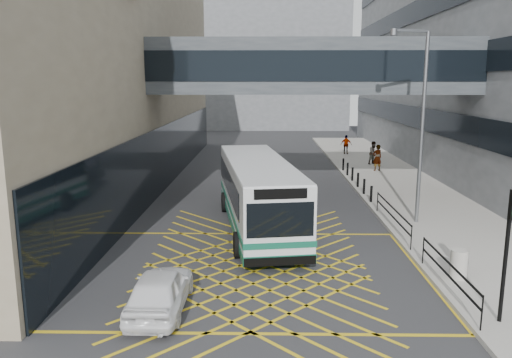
# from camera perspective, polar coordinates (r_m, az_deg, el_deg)

# --- Properties ---
(ground) EXTENTS (120.00, 120.00, 0.00)m
(ground) POSITION_cam_1_polar(r_m,az_deg,el_deg) (18.17, -0.23, -10.53)
(ground) COLOR #333335
(building_far) EXTENTS (28.00, 16.00, 18.00)m
(building_far) POSITION_cam_1_polar(r_m,az_deg,el_deg) (76.96, -0.77, 12.79)
(building_far) COLOR slate
(building_far) RESTS_ON ground
(skybridge) EXTENTS (20.00, 4.10, 3.00)m
(skybridge) POSITION_cam_1_polar(r_m,az_deg,el_deg) (29.02, 6.37, 12.61)
(skybridge) COLOR #41464B
(skybridge) RESTS_ON ground
(pavement) EXTENTS (6.00, 54.00, 0.16)m
(pavement) POSITION_cam_1_polar(r_m,az_deg,el_deg) (33.69, 15.84, -0.67)
(pavement) COLOR #A8A39A
(pavement) RESTS_ON ground
(box_junction) EXTENTS (12.00, 9.00, 0.01)m
(box_junction) POSITION_cam_1_polar(r_m,az_deg,el_deg) (18.17, -0.23, -10.51)
(box_junction) COLOR gold
(box_junction) RESTS_ON ground
(bus) EXTENTS (4.32, 11.67, 3.20)m
(bus) POSITION_cam_1_polar(r_m,az_deg,el_deg) (22.85, 0.17, -1.51)
(bus) COLOR silver
(bus) RESTS_ON ground
(car_white) EXTENTS (1.74, 4.21, 1.34)m
(car_white) POSITION_cam_1_polar(r_m,az_deg,el_deg) (15.31, -10.91, -12.30)
(car_white) COLOR white
(car_white) RESTS_ON ground
(car_dark) EXTENTS (2.47, 4.39, 1.29)m
(car_dark) POSITION_cam_1_polar(r_m,az_deg,el_deg) (35.93, 1.34, 1.39)
(car_dark) COLOR black
(car_dark) RESTS_ON ground
(car_silver) EXTENTS (2.83, 4.71, 1.37)m
(car_silver) POSITION_cam_1_polar(r_m,az_deg,el_deg) (33.71, 1.33, 0.81)
(car_silver) COLOR gray
(car_silver) RESTS_ON ground
(traffic_light) EXTENTS (0.27, 0.43, 3.77)m
(traffic_light) POSITION_cam_1_polar(r_m,az_deg,el_deg) (14.96, 27.00, -5.97)
(traffic_light) COLOR black
(traffic_light) RESTS_ON pavement
(street_lamp) EXTENTS (1.96, 0.85, 8.77)m
(street_lamp) POSITION_cam_1_polar(r_m,az_deg,el_deg) (23.99, 18.15, 6.87)
(street_lamp) COLOR slate
(street_lamp) RESTS_ON pavement
(litter_bin) EXTENTS (0.57, 0.57, 0.99)m
(litter_bin) POSITION_cam_1_polar(r_m,az_deg,el_deg) (18.33, 22.19, -8.99)
(litter_bin) COLOR #ADA89E
(litter_bin) RESTS_ON pavement
(kerb_railings) EXTENTS (0.05, 12.54, 1.00)m
(kerb_railings) POSITION_cam_1_polar(r_m,az_deg,el_deg) (20.39, 17.53, -6.01)
(kerb_railings) COLOR black
(kerb_railings) RESTS_ON pavement
(bollards) EXTENTS (0.14, 10.14, 0.90)m
(bollards) POSITION_cam_1_polar(r_m,az_deg,el_deg) (33.00, 11.26, 0.24)
(bollards) COLOR black
(bollards) RESTS_ON pavement
(pedestrian_a) EXTENTS (0.91, 0.78, 1.94)m
(pedestrian_a) POSITION_cam_1_polar(r_m,az_deg,el_deg) (38.12, 13.69, 2.37)
(pedestrian_a) COLOR gray
(pedestrian_a) RESTS_ON pavement
(pedestrian_b) EXTENTS (1.04, 0.90, 1.83)m
(pedestrian_b) POSITION_cam_1_polar(r_m,az_deg,el_deg) (41.05, 13.31, 2.92)
(pedestrian_b) COLOR gray
(pedestrian_b) RESTS_ON pavement
(pedestrian_c) EXTENTS (1.13, 0.80, 1.73)m
(pedestrian_c) POSITION_cam_1_polar(r_m,az_deg,el_deg) (46.42, 10.27, 3.88)
(pedestrian_c) COLOR gray
(pedestrian_c) RESTS_ON pavement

